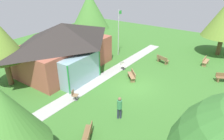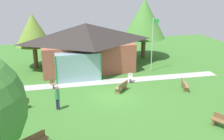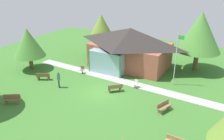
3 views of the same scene
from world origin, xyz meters
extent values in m
plane|color=#3D752D|center=(0.00, 0.00, 0.00)|extent=(44.00, 44.00, 0.00)
cube|color=#A35642|center=(-0.79, 7.76, 1.47)|extent=(9.16, 5.59, 2.93)
pyramid|color=#2D2826|center=(-0.79, 7.76, 3.89)|extent=(10.16, 6.59, 1.91)
cube|color=#8CB2BF|center=(-2.17, 4.37, 1.32)|extent=(4.12, 1.20, 2.64)
cylinder|color=green|center=(-4.23, 3.77, 1.32)|extent=(0.12, 0.12, 2.64)
cylinder|color=green|center=(-0.11, 3.77, 1.32)|extent=(0.12, 0.12, 2.64)
cube|color=#ADADA8|center=(0.00, 3.25, 0.01)|extent=(22.67, 2.21, 0.03)
cylinder|color=silver|center=(5.52, 5.21, 2.74)|extent=(0.08, 0.08, 5.49)
cube|color=green|center=(5.82, 5.21, 5.14)|extent=(0.60, 0.02, 0.40)
cube|color=olive|center=(0.93, 0.77, 0.45)|extent=(1.39, 1.35, 0.06)
cube|color=olive|center=(0.53, 0.39, 0.20)|extent=(0.39, 0.40, 0.39)
cube|color=olive|center=(1.33, 1.14, 0.20)|extent=(0.39, 0.40, 0.39)
cube|color=olive|center=(1.06, 0.63, 0.66)|extent=(1.13, 1.07, 0.36)
cube|color=brown|center=(-7.22, -0.71, 0.45)|extent=(1.52, 1.13, 0.06)
cube|color=brown|center=(-7.70, -0.99, 0.20)|extent=(0.34, 0.43, 0.39)
cube|color=brown|center=(-6.75, -0.44, 0.20)|extent=(0.34, 0.43, 0.39)
cube|color=brown|center=(-7.13, -0.88, 0.66)|extent=(1.33, 0.80, 0.36)
cube|color=olive|center=(6.34, -0.27, 0.45)|extent=(0.93, 1.56, 0.06)
cube|color=olive|center=(6.53, 0.24, 0.20)|extent=(0.43, 0.29, 0.39)
cube|color=olive|center=(6.15, -0.79, 0.20)|extent=(0.43, 0.29, 0.39)
cube|color=olive|center=(6.16, -0.21, 0.66)|extent=(0.58, 1.43, 0.36)
cube|color=brown|center=(-6.09, -5.72, 0.66)|extent=(1.27, 0.89, 0.36)
cube|color=brown|center=(5.39, -6.62, 0.45)|extent=(1.07, 1.54, 0.06)
cube|color=brown|center=(5.14, -6.13, 0.20)|extent=(0.43, 0.32, 0.39)
cube|color=beige|center=(2.34, 2.52, 0.44)|extent=(0.56, 0.56, 0.04)
cube|color=beige|center=(2.40, 2.71, 0.66)|extent=(0.43, 0.18, 0.40)
cylinder|color=#4C4C51|center=(2.34, 2.52, 0.21)|extent=(0.10, 0.10, 0.42)
cylinder|color=#4C4C51|center=(2.34, 2.52, 0.01)|extent=(0.36, 0.36, 0.02)
cube|color=#8C6B4C|center=(-4.57, 2.82, 0.44)|extent=(0.58, 0.58, 0.04)
cube|color=#8C6B4C|center=(-4.65, 3.00, 0.66)|extent=(0.42, 0.21, 0.40)
cylinder|color=#4C4C51|center=(-4.57, 2.82, 0.21)|extent=(0.10, 0.10, 0.42)
cylinder|color=#4C4C51|center=(-4.57, 2.82, 0.01)|extent=(0.36, 0.36, 0.02)
cylinder|color=#2D3347|center=(-4.53, -1.22, 0.42)|extent=(0.14, 0.14, 0.85)
cylinder|color=#2D3347|center=(-4.41, -1.35, 0.42)|extent=(0.14, 0.14, 0.85)
cylinder|color=#3F8C59|center=(-4.47, -1.29, 1.18)|extent=(0.34, 0.34, 0.65)
sphere|color=#846047|center=(-4.47, -1.29, 1.62)|extent=(0.24, 0.24, 0.24)
cylinder|color=brown|center=(6.66, 10.42, 1.22)|extent=(0.53, 0.53, 2.44)
cone|color=#4C8C38|center=(6.66, 10.42, 4.72)|extent=(5.06, 5.06, 4.56)
cylinder|color=brown|center=(-6.04, 9.46, 1.23)|extent=(0.47, 0.47, 2.46)
cone|color=olive|center=(-6.04, 9.46, 4.13)|extent=(3.71, 3.71, 3.34)
camera|label=1|loc=(-13.82, -7.03, 9.19)|focal=31.63mm
camera|label=2|loc=(-5.16, -19.09, 8.78)|focal=42.51mm
camera|label=3|loc=(10.93, -17.28, 10.97)|focal=37.45mm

